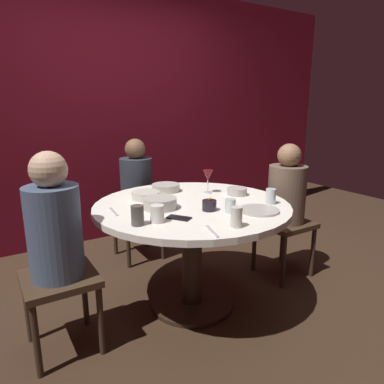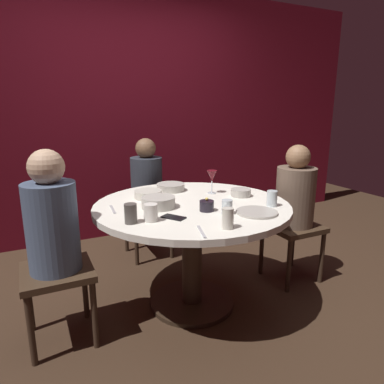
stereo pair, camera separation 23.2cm
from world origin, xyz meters
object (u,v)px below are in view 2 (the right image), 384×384
Objects in this scene: seated_diner_right at (295,198)px; bowl_sauce_side at (171,187)px; cell_phone at (174,217)px; bowl_serving_large at (148,194)px; cup_center_front at (131,214)px; cup_far_edge at (228,218)px; cup_by_left_diner at (227,207)px; seated_diner_left at (52,228)px; cup_near_candle at (151,213)px; cup_by_right_diner at (272,199)px; bowl_salad_center at (158,202)px; candle_holder at (207,206)px; dinner_plate at (257,212)px; wine_glass at (212,177)px; bowl_small_white at (241,193)px; dining_table at (192,226)px; seated_diner_back at (147,185)px.

seated_diner_right is 0.99m from bowl_sauce_side.
bowl_serving_large is (0.01, 0.50, 0.02)m from cell_phone.
seated_diner_right is at bearing 8.62° from cup_center_front.
cup_far_edge is at bearing -89.94° from cell_phone.
cup_by_left_diner reaches higher than bowl_sauce_side.
seated_diner_left is 11.66× the size of cup_near_candle.
cup_by_right_diner is (1.33, -0.29, 0.09)m from seated_diner_left.
cup_by_right_diner is 0.54m from cup_far_edge.
cup_center_front is at bearing 144.95° from cup_far_edge.
bowl_salad_center is 2.16× the size of cup_near_candle.
bowl_sauce_side is (-0.00, 0.59, -0.01)m from candle_holder.
bowl_serving_large is at bearing 140.37° from cup_by_right_diner.
bowl_serving_large is 0.27m from bowl_sauce_side.
cup_near_candle is at bearing -119.68° from bowl_salad_center.
seated_diner_right is 0.75m from dinner_plate.
candle_holder reaches higher than cell_phone.
seated_diner_right reaches higher than cup_far_edge.
wine_glass is 0.52m from cup_by_left_diner.
cup_by_left_diner is at bearing 59.48° from cup_far_edge.
wine_glass is 0.90× the size of bowl_serving_large.
bowl_salad_center reaches higher than cell_phone.
cup_near_candle is at bearing 167.05° from dinner_plate.
cup_near_candle is (-0.13, -0.24, 0.01)m from bowl_salad_center.
seated_diner_right is at bearing -23.89° from bowl_sauce_side.
seated_diner_left reaches higher than bowl_sauce_side.
bowl_small_white is at bearing -2.30° from seated_diner_right.
cup_center_front is at bearing -151.88° from wine_glass.
cup_by_left_diner is at bearing -45.87° from cell_phone.
bowl_serving_large reaches higher than dining_table.
wine_glass is at bearing 90.90° from dinner_plate.
seated_diner_left is at bearing 156.34° from cup_near_candle.
seated_diner_left reaches higher than dining_table.
bowl_small_white is 1.40× the size of cup_by_right_diner.
wine_glass is at bearing 18.11° from seated_diner_back.
wine_glass is 0.75m from cup_near_candle.
seated_diner_right is 0.56m from cup_by_right_diner.
cup_far_edge is at bearing -1.53° from seated_diner_back.
cup_by_left_diner reaches higher than cell_phone.
seated_diner_left reaches higher than seated_diner_back.
cup_center_front reaches higher than cup_by_left_diner.
bowl_small_white is (1.29, 0.02, 0.06)m from seated_diner_left.
candle_holder is 0.52× the size of wine_glass.
seated_diner_back is 0.98m from bowl_salad_center.
seated_diner_left is (-0.89, 0.00, 0.13)m from dining_table.
cup_near_candle is 0.97× the size of cup_by_right_diner.
candle_holder is 0.42× the size of bowl_sauce_side.
bowl_serving_large is at bearing 54.92° from cell_phone.
bowl_small_white is (0.40, 0.21, -0.01)m from candle_holder.
cup_by_left_diner is at bearing -17.20° from seated_diner_left.
wine_glass is 1.26× the size of cell_phone.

